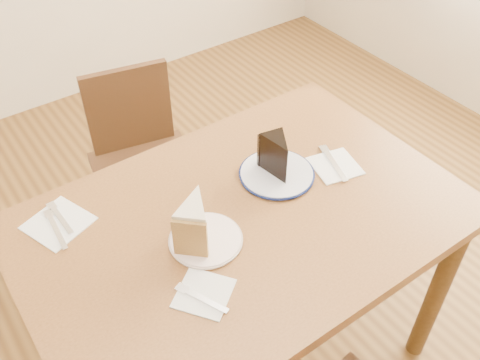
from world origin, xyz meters
name	(u,v)px	position (x,y,z in m)	size (l,w,h in m)	color
ground	(243,357)	(0.00, 0.00, 0.00)	(4.00, 4.00, 0.00)	#4D3114
table	(244,239)	(0.00, 0.00, 0.65)	(1.20, 0.80, 0.75)	#563217
chair_far	(143,161)	(0.02, 0.71, 0.44)	(0.46, 0.46, 0.79)	#311B0E
plate_cream	(206,240)	(-0.13, -0.02, 0.76)	(0.18, 0.18, 0.01)	white
plate_navy	(277,174)	(0.17, 0.08, 0.76)	(0.21, 0.21, 0.01)	silver
carrot_cake	(195,220)	(-0.15, 0.00, 0.82)	(0.08, 0.12, 0.11)	#EEE4C4
chocolate_cake	(278,159)	(0.17, 0.07, 0.82)	(0.07, 0.10, 0.11)	black
napkin_cream	(204,293)	(-0.23, -0.15, 0.75)	(0.12, 0.12, 0.00)	white
napkin_navy	(335,166)	(0.34, 0.01, 0.75)	(0.13, 0.13, 0.00)	white
napkin_spare	(58,223)	(-0.42, 0.26, 0.75)	(0.15, 0.15, 0.00)	white
fork_cream	(202,299)	(-0.24, -0.17, 0.76)	(0.01, 0.14, 0.00)	silver
knife_navy	(334,163)	(0.34, 0.01, 0.76)	(0.02, 0.17, 0.00)	silver
fork_spare	(60,218)	(-0.41, 0.27, 0.76)	(0.01, 0.14, 0.00)	silver
knife_spare	(56,229)	(-0.44, 0.24, 0.76)	(0.01, 0.16, 0.00)	silver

